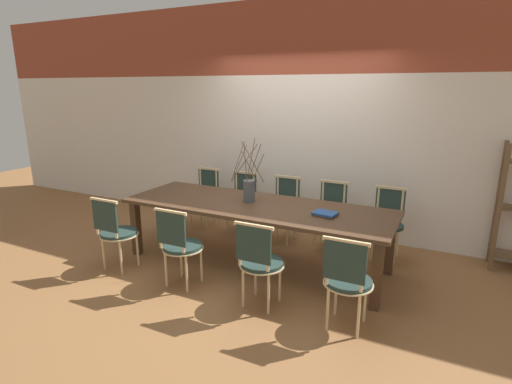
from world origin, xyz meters
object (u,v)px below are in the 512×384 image
chair_near_center (260,260)px  vase_centerpiece (249,190)px  dining_table (256,211)px  book_stack (325,214)px  chair_far_center (284,206)px

chair_near_center → vase_centerpiece: (-0.59, 0.93, 0.40)m
dining_table → book_stack: book_stack is taller
book_stack → vase_centerpiece: bearing=173.3°
vase_centerpiece → book_stack: size_ratio=2.82×
chair_near_center → book_stack: chair_near_center is taller
vase_centerpiece → book_stack: bearing=-6.7°
dining_table → vase_centerpiece: bearing=148.2°
vase_centerpiece → book_stack: (0.96, -0.11, -0.13)m
vase_centerpiece → book_stack: vase_centerpiece is taller
vase_centerpiece → chair_near_center: bearing=-57.5°
dining_table → chair_far_center: (-0.01, 0.85, -0.18)m
chair_near_center → book_stack: 0.94m
dining_table → vase_centerpiece: size_ratio=4.20×
chair_near_center → dining_table: bearing=118.5°
chair_far_center → vase_centerpiece: 0.88m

